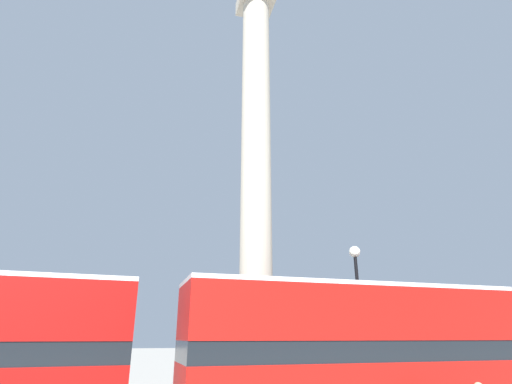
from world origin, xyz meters
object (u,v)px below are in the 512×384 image
(equestrian_statue, at_px, (396,363))
(street_lamp, at_px, (359,308))
(monument_column, at_px, (256,255))
(bus_c, at_px, (354,351))

(equestrian_statue, xyz_separation_m, street_lamp, (-4.56, -4.96, 2.41))
(monument_column, xyz_separation_m, bus_c, (1.31, -6.28, -3.96))
(bus_c, height_order, street_lamp, street_lamp)
(monument_column, xyz_separation_m, street_lamp, (3.68, -2.51, -2.45))
(monument_column, height_order, street_lamp, monument_column)
(monument_column, xyz_separation_m, equestrian_statue, (8.24, 2.46, -4.86))
(bus_c, distance_m, equestrian_statue, 11.18)
(equestrian_statue, height_order, street_lamp, street_lamp)
(monument_column, relative_size, bus_c, 2.27)
(monument_column, distance_m, street_lamp, 5.08)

